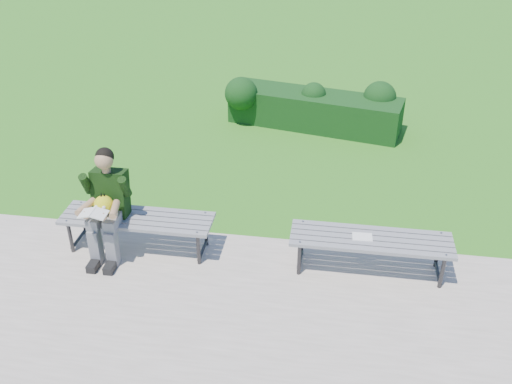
{
  "coord_description": "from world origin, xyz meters",
  "views": [
    {
      "loc": [
        0.72,
        -5.79,
        4.14
      ],
      "look_at": [
        -0.12,
        -0.25,
        0.82
      ],
      "focal_mm": 40.0,
      "sensor_mm": 36.0,
      "label": 1
    }
  ],
  "objects_px": {
    "seated_boy": "(107,201)",
    "bench_right": "(371,242)",
    "hedge": "(313,107)",
    "bench_left": "(137,221)",
    "paper_sheet": "(362,237)"
  },
  "relations": [
    {
      "from": "seated_boy",
      "to": "bench_right",
      "type": "bearing_deg",
      "value": 1.5
    },
    {
      "from": "hedge",
      "to": "bench_left",
      "type": "height_order",
      "value": "hedge"
    },
    {
      "from": "hedge",
      "to": "bench_left",
      "type": "bearing_deg",
      "value": -114.5
    },
    {
      "from": "paper_sheet",
      "to": "hedge",
      "type": "bearing_deg",
      "value": 101.37
    },
    {
      "from": "bench_left",
      "to": "bench_right",
      "type": "height_order",
      "value": "same"
    },
    {
      "from": "bench_left",
      "to": "bench_right",
      "type": "xyz_separation_m",
      "value": [
        2.73,
        -0.01,
        0.0
      ]
    },
    {
      "from": "paper_sheet",
      "to": "bench_left",
      "type": "bearing_deg",
      "value": 179.7
    },
    {
      "from": "hedge",
      "to": "seated_boy",
      "type": "xyz_separation_m",
      "value": [
        -2.12,
        -4.09,
        0.35
      ]
    },
    {
      "from": "bench_left",
      "to": "hedge",
      "type": "bearing_deg",
      "value": 65.5
    },
    {
      "from": "bench_left",
      "to": "paper_sheet",
      "type": "distance_m",
      "value": 2.63
    },
    {
      "from": "hedge",
      "to": "seated_boy",
      "type": "distance_m",
      "value": 4.62
    },
    {
      "from": "paper_sheet",
      "to": "seated_boy",
      "type": "bearing_deg",
      "value": -178.45
    },
    {
      "from": "hedge",
      "to": "bench_right",
      "type": "bearing_deg",
      "value": -77.26
    },
    {
      "from": "bench_right",
      "to": "paper_sheet",
      "type": "xyz_separation_m",
      "value": [
        -0.1,
        -0.0,
        0.06
      ]
    },
    {
      "from": "bench_right",
      "to": "paper_sheet",
      "type": "distance_m",
      "value": 0.12
    }
  ]
}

